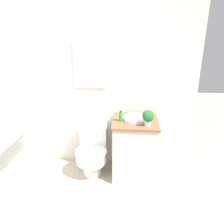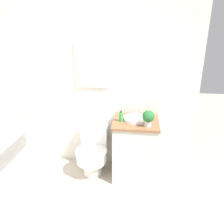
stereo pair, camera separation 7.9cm
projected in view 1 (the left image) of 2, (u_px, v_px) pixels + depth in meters
wall_back at (65, 78)px, 2.94m from camera, size 3.51×0.07×2.50m
toilet at (92, 152)px, 2.95m from camera, size 0.41×0.54×0.64m
vanity at (134, 148)px, 2.87m from camera, size 0.57×0.54×0.80m
sink at (136, 118)px, 2.75m from camera, size 0.31×0.34×0.13m
soap_bottle at (121, 117)px, 2.69m from camera, size 0.05×0.05×0.14m
potted_plant at (148, 117)px, 2.55m from camera, size 0.14×0.14×0.19m
book_on_tank at (94, 125)px, 2.97m from camera, size 0.17×0.13×0.02m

